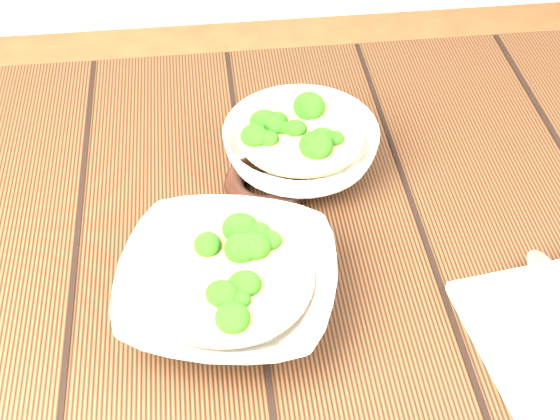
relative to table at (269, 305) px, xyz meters
name	(u,v)px	position (x,y,z in m)	size (l,w,h in m)	color
table	(269,305)	(0.00, 0.00, 0.00)	(1.20, 0.80, 0.75)	#392010
soup_bowl_front	(228,285)	(-0.05, -0.09, 0.15)	(0.27, 0.27, 0.07)	silver
soup_bowl_back	(301,147)	(0.05, 0.12, 0.15)	(0.19, 0.19, 0.07)	silver
trivet	(266,184)	(0.01, 0.08, 0.13)	(0.10, 0.10, 0.03)	black
spoon_left	(555,293)	(0.29, -0.13, 0.14)	(0.03, 0.19, 0.01)	#9F9C8C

